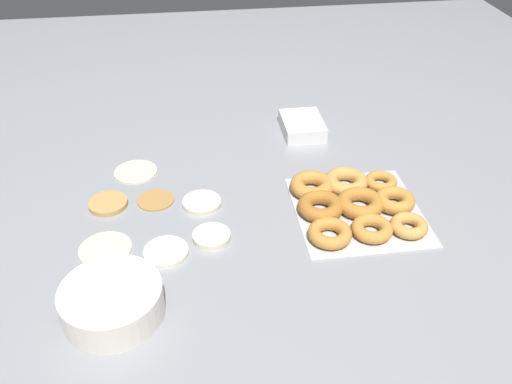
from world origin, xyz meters
The scene contains 11 objects.
ground_plane centered at (0.00, 0.00, 0.00)m, with size 3.00×3.00×0.00m, color gray.
pancake_0 centered at (-0.21, 0.10, 0.01)m, with size 0.10×0.10×0.01m, color silver.
pancake_1 centered at (-0.04, 0.01, 0.01)m, with size 0.10×0.10×0.01m, color beige.
pancake_2 centered at (0.13, 0.18, 0.00)m, with size 0.12×0.12×0.01m, color beige.
pancake_3 centered at (-0.18, 0.24, 0.00)m, with size 0.12×0.12×0.01m, color beige.
pancake_4 centered at (-0.01, 0.13, 0.00)m, with size 0.09×0.09×0.01m, color #B27F42.
pancake_5 centered at (-0.18, 0.00, 0.01)m, with size 0.09×0.09×0.02m, color beige.
pancake_6 centered at (-0.01, 0.25, 0.01)m, with size 0.10×0.10×0.01m, color tan.
donut_tray centered at (-0.11, -0.35, 0.02)m, with size 0.32×0.31×0.04m.
batter_bowl centered at (-0.37, 0.21, 0.03)m, with size 0.20×0.20×0.07m.
container_stack centered at (0.29, -0.31, 0.02)m, with size 0.16×0.12×0.04m.
Camera 1 is at (-1.13, 0.03, 0.82)m, focal length 38.00 mm.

